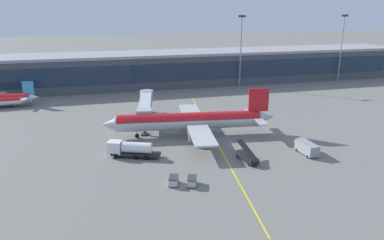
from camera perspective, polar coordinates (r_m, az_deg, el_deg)
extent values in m
plane|color=slate|center=(84.87, 0.68, -3.56)|extent=(700.00, 700.00, 0.00)
cube|color=yellow|center=(88.04, 3.47, -2.82)|extent=(10.79, 79.35, 0.01)
cube|color=#424751|center=(146.90, -8.63, 7.42)|extent=(217.72, 20.18, 11.81)
cube|color=#1E2D42|center=(136.86, -8.15, 7.00)|extent=(211.19, 0.16, 6.61)
cube|color=#99999E|center=(146.00, -8.74, 9.89)|extent=(222.07, 20.58, 1.00)
cylinder|color=#B2B7BC|center=(88.66, -0.41, -0.22)|extent=(34.77, 8.18, 3.79)
cylinder|color=red|center=(88.56, -0.41, 0.00)|extent=(34.06, 7.94, 3.64)
cone|color=#B2B7BC|center=(88.42, -12.47, -0.67)|extent=(4.22, 4.05, 3.60)
cone|color=#B2B7BC|center=(92.67, 11.20, 0.46)|extent=(4.92, 3.77, 3.22)
cube|color=red|center=(90.93, 10.15, 3.05)|extent=(4.93, 0.99, 5.68)
cube|color=#B2B7BC|center=(88.40, 10.43, -0.17)|extent=(2.76, 6.27, 0.24)
cube|color=#B2B7BC|center=(95.33, 9.07, 1.16)|extent=(2.76, 6.27, 0.24)
cube|color=#B2B7BC|center=(80.34, 1.46, -2.28)|extent=(6.62, 15.01, 0.40)
cube|color=#B2B7BC|center=(97.63, -0.20, 1.23)|extent=(6.62, 15.01, 0.40)
cylinder|color=#939399|center=(83.08, 0.49, -2.59)|extent=(3.16, 2.44, 2.08)
cylinder|color=#939399|center=(95.40, -0.60, 0.01)|extent=(3.16, 2.44, 2.08)
cylinder|color=black|center=(89.03, -8.39, -2.41)|extent=(1.04, 0.52, 1.00)
cylinder|color=slate|center=(88.76, -8.41, -1.90)|extent=(0.20, 0.20, 1.68)
cylinder|color=black|center=(88.29, 1.07, -2.39)|extent=(1.04, 0.52, 1.00)
cylinder|color=slate|center=(88.01, 1.07, -1.88)|extent=(0.20, 0.20, 1.68)
cylinder|color=black|center=(91.48, 0.75, -1.69)|extent=(1.04, 0.52, 1.00)
cylinder|color=slate|center=(91.21, 0.75, -1.19)|extent=(0.20, 0.20, 1.68)
cube|color=#B2B7BC|center=(99.54, -7.12, 2.35)|extent=(6.49, 20.91, 2.80)
cube|color=#2D84C6|center=(99.54, -7.09, 2.35)|extent=(6.05, 17.67, 1.54)
cube|color=#9EA3A8|center=(89.56, -7.33, 0.69)|extent=(4.09, 3.77, 2.94)
cylinder|color=#4C4C51|center=(90.48, -7.26, -1.22)|extent=(0.70, 0.70, 3.47)
cube|color=#262628|center=(90.98, -7.22, -2.17)|extent=(2.08, 2.08, 0.30)
cylinder|color=gray|center=(109.59, -6.95, 3.71)|extent=(3.90, 3.90, 3.08)
cylinder|color=gray|center=(110.34, -6.90, 2.12)|extent=(1.80, 1.80, 3.47)
cube|color=#232326|center=(77.85, -8.55, -5.11)|extent=(10.21, 6.07, 0.50)
cube|color=silver|center=(78.67, -11.69, -4.06)|extent=(3.53, 3.37, 2.50)
cube|color=black|center=(78.90, -12.58, -3.67)|extent=(1.01, 2.19, 1.12)
cylinder|color=silver|center=(77.29, -8.40, -4.19)|extent=(6.39, 4.29, 2.20)
cylinder|color=black|center=(78.00, -11.51, -5.42)|extent=(1.06, 0.70, 1.00)
cylinder|color=black|center=(80.08, -10.98, -4.79)|extent=(1.06, 0.70, 1.00)
cylinder|color=black|center=(76.81, -8.56, -5.62)|extent=(1.06, 0.70, 1.00)
cylinder|color=black|center=(78.93, -8.11, -4.97)|extent=(1.06, 0.70, 1.00)
cylinder|color=black|center=(76.29, -7.04, -5.72)|extent=(1.06, 0.70, 1.00)
cylinder|color=black|center=(78.42, -6.62, -5.06)|extent=(1.06, 0.70, 1.00)
cube|color=gray|center=(81.99, 17.16, -4.06)|extent=(2.54, 5.89, 2.20)
cube|color=black|center=(82.97, 16.62, -3.48)|extent=(2.15, 2.12, 0.66)
cylinder|color=black|center=(83.38, 15.73, -4.39)|extent=(0.28, 0.61, 0.60)
cylinder|color=black|center=(84.48, 16.91, -4.21)|extent=(0.28, 0.61, 0.60)
cylinder|color=black|center=(80.27, 17.28, -5.37)|extent=(0.28, 0.61, 0.60)
cylinder|color=black|center=(81.42, 18.49, -5.17)|extent=(0.28, 0.61, 0.60)
cube|color=black|center=(75.81, 8.43, -5.64)|extent=(2.70, 6.20, 1.10)
cube|color=black|center=(75.27, 8.48, -4.62)|extent=(2.26, 7.01, 2.38)
cylinder|color=black|center=(74.81, 9.81, -6.48)|extent=(0.33, 0.63, 0.60)
cylinder|color=black|center=(73.96, 8.68, -6.71)|extent=(0.33, 0.63, 0.60)
cylinder|color=black|center=(78.09, 8.16, -5.38)|extent=(0.33, 0.63, 0.60)
cylinder|color=black|center=(77.27, 7.07, -5.58)|extent=(0.33, 0.63, 0.60)
cube|color=#B2B7BC|center=(65.72, -2.82, -9.26)|extent=(2.25, 2.94, 1.10)
cube|color=#333338|center=(65.42, -2.83, -8.71)|extent=(2.30, 3.00, 0.10)
cylinder|color=black|center=(66.97, -3.36, -9.26)|extent=(0.23, 0.38, 0.36)
cylinder|color=black|center=(66.82, -2.07, -9.31)|extent=(0.23, 0.38, 0.36)
cylinder|color=black|center=(65.13, -3.59, -10.07)|extent=(0.23, 0.38, 0.36)
cylinder|color=black|center=(64.97, -2.25, -10.12)|extent=(0.23, 0.38, 0.36)
cube|color=#B2B7BC|center=(65.46, 0.00, -9.35)|extent=(2.25, 2.94, 1.10)
cube|color=#333338|center=(65.15, 0.00, -8.80)|extent=(2.30, 3.00, 0.10)
cylinder|color=black|center=(66.68, -0.60, -9.36)|extent=(0.23, 0.38, 0.36)
cylinder|color=black|center=(66.59, 0.71, -9.40)|extent=(0.23, 0.38, 0.36)
cylinder|color=black|center=(64.83, -0.74, -10.17)|extent=(0.23, 0.38, 0.36)
cylinder|color=black|center=(64.74, 0.61, -10.21)|extent=(0.23, 0.38, 0.36)
cone|color=silver|center=(126.21, -22.96, 3.24)|extent=(3.45, 2.71, 2.21)
cube|color=#388CD1|center=(126.09, -23.78, 4.53)|extent=(3.37, 0.83, 3.89)
cube|color=silver|center=(124.44, -24.21, 2.98)|extent=(2.08, 4.33, 0.17)
cube|color=silver|center=(129.22, -23.48, 3.53)|extent=(2.08, 4.33, 0.17)
cone|color=white|center=(126.13, -24.26, 2.75)|extent=(2.28, 2.17, 2.06)
cylinder|color=black|center=(126.99, -25.77, 1.83)|extent=(0.60, 0.27, 0.59)
cylinder|color=slate|center=(126.88, -25.79, 2.04)|extent=(0.12, 0.12, 0.97)
cylinder|color=gray|center=(143.71, 7.44, 10.11)|extent=(0.44, 0.44, 26.00)
cube|color=#333338|center=(142.77, 7.66, 15.46)|extent=(2.80, 0.50, 0.80)
cylinder|color=gray|center=(165.09, 21.81, 9.93)|extent=(0.44, 0.44, 25.97)
cube|color=#333338|center=(164.27, 22.33, 14.55)|extent=(2.80, 0.50, 0.80)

